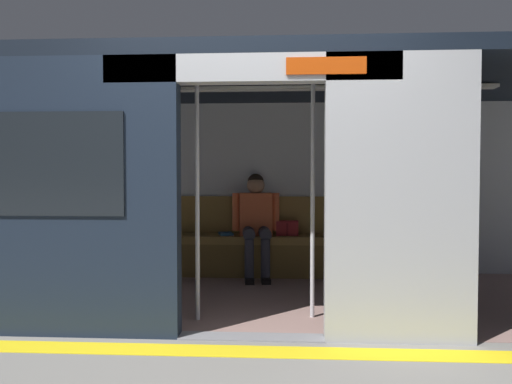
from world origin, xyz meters
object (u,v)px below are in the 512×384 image
bench_seat (265,245)px  handbag (287,228)px  train_car (253,147)px  book (226,234)px  person_seated (256,218)px  grab_pole_door (197,196)px  grab_pole_far (313,196)px

bench_seat → handbag: bearing=-167.1°
train_car → bench_seat: 1.53m
book → person_seated: bearing=151.1°
train_car → handbag: (-0.33, -1.12, -0.90)m
handbag → grab_pole_door: grab_pole_door is taller
book → grab_pole_far: (-0.94, 1.78, 0.53)m
person_seated → bench_seat: bearing=-154.0°
train_car → grab_pole_door: (0.40, 0.82, -0.44)m
bench_seat → handbag: 0.33m
bench_seat → grab_pole_far: grab_pole_far is taller
bench_seat → book: book is taller
handbag → grab_pole_far: (-0.22, 1.80, 0.46)m
train_car → grab_pole_door: train_car is taller
grab_pole_door → book: bearing=-90.1°
train_car → handbag: train_car is taller
grab_pole_door → person_seated: bearing=-101.4°
bench_seat → book: 0.49m
book → train_car: bearing=94.6°
book → grab_pole_far: size_ratio=0.11×
person_seated → grab_pole_door: grab_pole_door is taller
handbag → grab_pole_door: 2.12m
handbag → bench_seat: bearing=12.9°
bench_seat → person_seated: (0.11, 0.05, 0.33)m
bench_seat → train_car: bearing=85.9°
person_seated → book: size_ratio=5.48×
bench_seat → person_seated: person_seated is taller
person_seated → handbag: (-0.36, -0.11, -0.13)m
train_car → grab_pole_far: bearing=128.8°
train_car → book: 1.52m
grab_pole_door → grab_pole_far: same height
person_seated → book: bearing=-13.7°
train_car → handbag: size_ratio=24.62×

